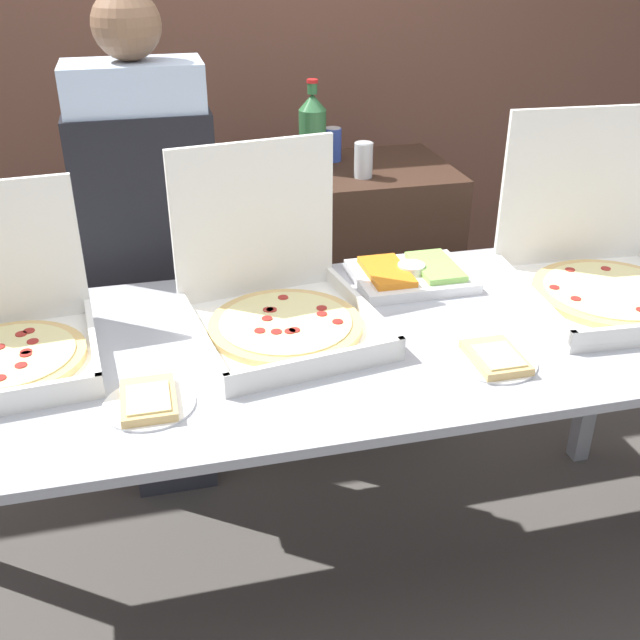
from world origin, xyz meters
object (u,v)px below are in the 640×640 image
at_px(paper_plate_front_left, 496,359).
at_px(soda_can_colored, 333,144).
at_px(soda_bottle, 312,131).
at_px(pizza_box_far_left, 603,265).
at_px(pizza_box_near_right, 7,333).
at_px(soda_can_silver, 363,160).
at_px(pizza_box_near_left, 278,298).
at_px(person_server_vest, 151,240).
at_px(paper_plate_front_center, 149,401).
at_px(veggie_tray, 411,274).

relative_size(paper_plate_front_left, soda_can_colored, 1.62).
bearing_deg(soda_bottle, paper_plate_front_left, -81.68).
relative_size(pizza_box_far_left, pizza_box_near_right, 1.19).
bearing_deg(paper_plate_front_left, pizza_box_far_left, 32.33).
bearing_deg(soda_can_silver, paper_plate_front_left, -88.78).
xyz_separation_m(soda_can_silver, soda_can_colored, (-0.05, 0.23, 0.00)).
bearing_deg(soda_can_silver, soda_can_colored, 103.18).
distance_m(pizza_box_near_left, person_server_vest, 0.64).
relative_size(pizza_box_near_right, paper_plate_front_left, 2.26).
bearing_deg(soda_can_silver, pizza_box_near_left, -121.27).
distance_m(paper_plate_front_center, soda_bottle, 1.37).
bearing_deg(paper_plate_front_center, soda_can_silver, 52.54).
distance_m(soda_can_silver, soda_can_colored, 0.23).
relative_size(pizza_box_far_left, pizza_box_near_left, 1.01).
bearing_deg(pizza_box_near_left, pizza_box_far_left, -10.02).
xyz_separation_m(pizza_box_far_left, pizza_box_near_right, (-1.60, 0.01, -0.01)).
bearing_deg(soda_can_colored, pizza_box_near_right, -137.25).
bearing_deg(pizza_box_near_left, pizza_box_near_right, 172.55).
xyz_separation_m(pizza_box_far_left, veggie_tray, (-0.50, 0.20, -0.06)).
bearing_deg(person_server_vest, paper_plate_front_left, 131.55).
bearing_deg(pizza_box_far_left, soda_can_silver, 125.62).
distance_m(pizza_box_far_left, paper_plate_front_left, 0.55).
xyz_separation_m(pizza_box_far_left, pizza_box_near_left, (-0.94, 0.02, -0.01)).
bearing_deg(pizza_box_far_left, soda_bottle, 128.61).
bearing_deg(soda_can_colored, veggie_tray, -87.36).
bearing_deg(paper_plate_front_center, pizza_box_near_left, 40.75).
distance_m(pizza_box_near_left, veggie_tray, 0.48).
relative_size(soda_bottle, person_server_vest, 0.19).
distance_m(paper_plate_front_center, soda_can_silver, 1.33).
height_order(paper_plate_front_left, soda_can_colored, soda_can_colored).
height_order(veggie_tray, person_server_vest, person_server_vest).
height_order(pizza_box_far_left, pizza_box_near_right, pizza_box_far_left).
bearing_deg(paper_plate_front_center, pizza_box_near_right, 137.83).
distance_m(pizza_box_near_right, soda_can_colored, 1.46).
bearing_deg(pizza_box_near_left, soda_can_colored, 59.00).
xyz_separation_m(pizza_box_far_left, soda_can_colored, (-0.54, 0.99, 0.12)).
height_order(pizza_box_far_left, soda_can_colored, pizza_box_far_left).
height_order(paper_plate_front_left, soda_can_silver, soda_can_silver).
xyz_separation_m(paper_plate_front_center, soda_can_silver, (0.80, 1.05, 0.20)).
relative_size(pizza_box_near_left, person_server_vest, 0.31).
height_order(pizza_box_far_left, veggie_tray, pizza_box_far_left).
height_order(pizza_box_near_left, veggie_tray, pizza_box_near_left).
distance_m(paper_plate_front_left, person_server_vest, 1.18).
xyz_separation_m(paper_plate_front_left, soda_can_colored, (-0.08, 1.29, 0.20)).
relative_size(soda_bottle, soda_can_colored, 2.57).
height_order(pizza_box_far_left, soda_can_silver, pizza_box_far_left).
height_order(pizza_box_near_right, soda_can_silver, pizza_box_near_right).
bearing_deg(pizza_box_near_left, soda_can_silver, 50.10).
height_order(paper_plate_front_center, veggie_tray, veggie_tray).
relative_size(pizza_box_near_left, pizza_box_near_right, 1.17).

